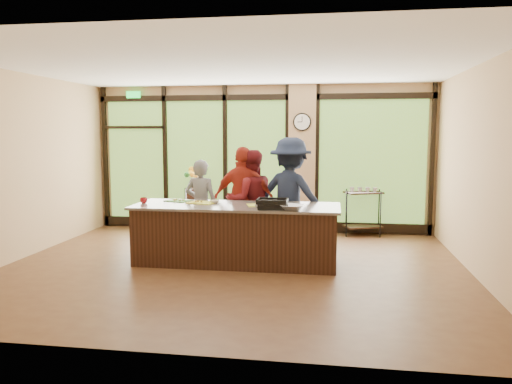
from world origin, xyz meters
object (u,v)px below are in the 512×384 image
(island_base, at_px, (236,235))
(bar_cart, at_px, (363,207))
(roasting_pan, at_px, (272,206))
(flower_stand, at_px, (196,210))
(cook_right, at_px, (291,196))
(cook_left, at_px, (201,205))

(island_base, height_order, bar_cart, bar_cart)
(roasting_pan, bearing_deg, island_base, 145.03)
(flower_stand, bearing_deg, cook_right, -60.12)
(island_base, distance_m, cook_left, 1.14)
(flower_stand, bearing_deg, cook_left, -93.82)
(cook_left, relative_size, roasting_pan, 3.58)
(island_base, xyz_separation_m, bar_cart, (2.08, 2.45, 0.14))
(cook_right, bearing_deg, bar_cart, -107.85)
(cook_left, distance_m, roasting_pan, 1.74)
(island_base, distance_m, flower_stand, 2.79)
(island_base, relative_size, roasting_pan, 7.00)
(island_base, height_order, cook_right, cook_right)
(cook_left, xyz_separation_m, roasting_pan, (1.37, -1.06, 0.17))
(island_base, height_order, flower_stand, island_base)
(roasting_pan, bearing_deg, cook_left, 133.66)
(cook_left, xyz_separation_m, cook_right, (1.55, 0.05, 0.19))
(cook_right, distance_m, bar_cart, 2.13)
(roasting_pan, height_order, bar_cart, roasting_pan)
(cook_right, height_order, roasting_pan, cook_right)
(flower_stand, xyz_separation_m, bar_cart, (3.41, 0.00, 0.14))
(cook_left, relative_size, cook_right, 0.81)
(island_base, height_order, cook_left, cook_left)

